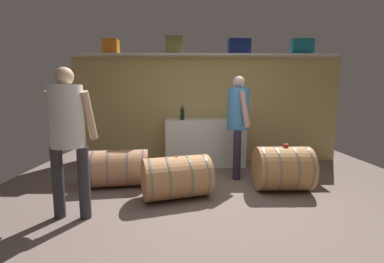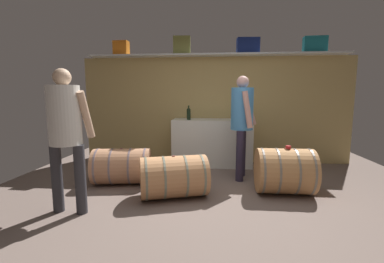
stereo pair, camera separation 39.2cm
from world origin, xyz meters
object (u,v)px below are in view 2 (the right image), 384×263
at_px(toolcase_teal, 315,45).
at_px(wine_barrel_near, 285,171).
at_px(work_cabinet, 212,142).
at_px(toolcase_navy, 248,46).
at_px(wine_bottle_green, 241,113).
at_px(winemaker_pouring, 65,126).
at_px(toolcase_orange, 121,48).
at_px(toolcase_olive, 182,46).
at_px(wine_barrel_flank, 122,166).
at_px(visitor_tasting, 242,117).
at_px(wine_barrel_far, 174,177).
at_px(wine_bottle_dark, 189,114).
at_px(wine_glass, 189,114).
at_px(tasting_cup, 288,147).

bearing_deg(toolcase_teal, wine_barrel_near, -115.35).
relative_size(work_cabinet, wine_barrel_near, 2.00).
relative_size(toolcase_navy, wine_bottle_green, 1.37).
relative_size(toolcase_navy, winemaker_pouring, 0.25).
xyz_separation_m(toolcase_navy, toolcase_teal, (1.27, 0.00, 0.00)).
xyz_separation_m(toolcase_orange, toolcase_olive, (1.26, 0.00, 0.03)).
bearing_deg(winemaker_pouring, wine_barrel_flank, 80.50).
bearing_deg(winemaker_pouring, wine_barrel_near, 21.93).
xyz_separation_m(wine_barrel_near, visitor_tasting, (-0.55, 0.65, 0.73)).
distance_m(wine_bottle_green, wine_barrel_near, 1.73).
bearing_deg(wine_barrel_far, work_cabinet, 56.66).
xyz_separation_m(wine_bottle_dark, wine_barrel_far, (-0.04, -1.63, -0.76)).
bearing_deg(visitor_tasting, wine_bottle_dark, -114.03).
distance_m(wine_bottle_dark, wine_barrel_far, 1.80).
bearing_deg(work_cabinet, wine_barrel_flank, -137.85).
height_order(wine_barrel_near, winemaker_pouring, winemaker_pouring).
xyz_separation_m(wine_glass, wine_barrel_near, (1.54, -1.66, -0.69)).
height_order(toolcase_orange, wine_bottle_green, toolcase_orange).
height_order(toolcase_navy, wine_barrel_far, toolcase_navy).
height_order(wine_barrel_far, wine_barrel_flank, wine_barrel_far).
relative_size(work_cabinet, wine_glass, 11.23).
bearing_deg(wine_glass, toolcase_teal, 0.41).
bearing_deg(visitor_tasting, wine_bottle_green, -171.82).
relative_size(tasting_cup, visitor_tasting, 0.04).
height_order(toolcase_navy, wine_barrel_near, toolcase_navy).
bearing_deg(work_cabinet, wine_glass, 159.14).
xyz_separation_m(toolcase_olive, wine_bottle_dark, (0.17, -0.34, -1.34)).
bearing_deg(work_cabinet, toolcase_teal, 5.92).
xyz_separation_m(toolcase_orange, toolcase_teal, (3.84, 0.00, 0.01)).
bearing_deg(work_cabinet, tasting_cup, -53.47).
bearing_deg(work_cabinet, wine_bottle_green, 0.69).
bearing_deg(wine_bottle_green, toolcase_teal, 7.98).
height_order(wine_bottle_dark, wine_barrel_flank, wine_bottle_dark).
relative_size(toolcase_navy, wine_barrel_near, 0.55).
xyz_separation_m(toolcase_orange, wine_bottle_dark, (1.42, -0.34, -1.31)).
xyz_separation_m(wine_barrel_far, wine_barrel_flank, (-0.91, 0.49, -0.01)).
height_order(wine_bottle_dark, wine_glass, wine_bottle_dark).
distance_m(toolcase_teal, work_cabinet, 2.74).
bearing_deg(toolcase_orange, toolcase_navy, 3.06).
distance_m(toolcase_teal, wine_bottle_green, 1.92).
relative_size(wine_bottle_green, tasting_cup, 4.32).
relative_size(toolcase_navy, wine_glass, 3.11).
distance_m(work_cabinet, wine_glass, 0.76).
height_order(wine_bottle_dark, wine_bottle_green, wine_bottle_green).
distance_m(toolcase_olive, wine_bottle_dark, 1.39).
height_order(work_cabinet, wine_barrel_far, work_cabinet).
relative_size(wine_bottle_dark, tasting_cup, 3.80).
xyz_separation_m(work_cabinet, tasting_cup, (1.09, -1.47, 0.21)).
distance_m(wine_barrel_near, tasting_cup, 0.35).
relative_size(wine_barrel_near, tasting_cup, 10.68).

